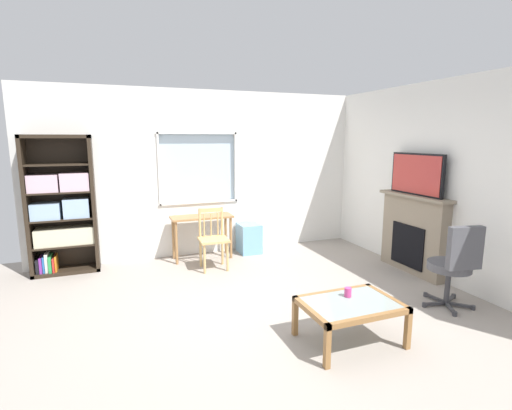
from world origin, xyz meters
TOP-DOWN VIEW (x-y plane):
  - ground at (0.00, 0.00)m, footprint 6.43×5.82m
  - wall_back_with_window at (0.01, 2.41)m, footprint 5.43×0.15m
  - wall_right at (2.77, 0.00)m, footprint 0.12×5.02m
  - bookshelf at (-2.11, 2.17)m, footprint 0.90×0.38m
  - desk_under_window at (-0.11, 2.06)m, footprint 0.98×0.39m
  - wooden_chair at (-0.06, 1.54)m, footprint 0.44×0.42m
  - plastic_drawer_unit at (0.72, 2.11)m, footprint 0.35×0.40m
  - fireplace at (2.62, 0.36)m, footprint 0.26×1.22m
  - tv at (2.60, 0.36)m, footprint 0.06×0.94m
  - office_chair at (2.15, -0.78)m, footprint 0.58×0.60m
  - coffee_table at (0.63, -0.97)m, footprint 0.91×0.65m
  - sippy_cup at (0.68, -0.85)m, footprint 0.07×0.07m

SIDE VIEW (x-z plane):
  - ground at x=0.00m, z-range -0.02..0.00m
  - plastic_drawer_unit at x=0.72m, z-range 0.00..0.50m
  - coffee_table at x=0.63m, z-range 0.14..0.55m
  - sippy_cup at x=0.68m, z-range 0.40..0.49m
  - wooden_chair at x=-0.06m, z-range 0.01..0.91m
  - office_chair at x=2.15m, z-range 0.05..1.05m
  - fireplace at x=2.62m, z-range 0.00..1.14m
  - desk_under_window at x=-0.11m, z-range 0.23..0.94m
  - bookshelf at x=-2.11m, z-range -0.06..1.93m
  - wall_back_with_window at x=0.01m, z-range -0.01..2.70m
  - wall_right at x=2.77m, z-range 0.00..2.71m
  - tv at x=2.60m, z-range 1.14..1.73m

